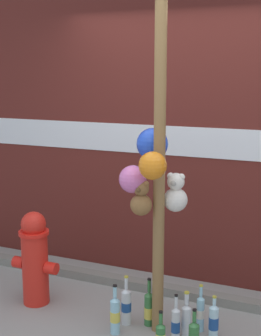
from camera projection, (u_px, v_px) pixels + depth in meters
name	position (u px, v px, depth m)	size (l,w,h in m)	color
building_wall	(200.00, 110.00, 4.41)	(10.00, 0.21, 3.21)	#561E19
curb_strip	(180.00, 292.00, 4.29)	(8.00, 0.12, 0.08)	slate
memorial_post	(155.00, 135.00, 3.47)	(0.51, 0.57, 2.84)	olive
fire_hydrant	(35.00, 257.00, 4.11)	(0.42, 0.26, 0.81)	red
bottle_0	(194.00, 336.00, 3.44)	(0.08, 0.08, 0.33)	#337038
bottle_1	(214.00, 321.00, 3.61)	(0.07, 0.07, 0.33)	#B2DBEA
bottle_2	(149.00, 309.00, 3.80)	(0.08, 0.08, 0.39)	#337038
bottle_3	(115.00, 314.00, 3.67)	(0.08, 0.08, 0.39)	#93CCE0
bottle_4	(186.00, 318.00, 3.65)	(0.07, 0.07, 0.35)	silver
bottle_5	(126.00, 305.00, 3.81)	(0.08, 0.08, 0.40)	silver
bottle_7	(200.00, 312.00, 3.71)	(0.06, 0.06, 0.38)	#93CCE0
bottle_8	(176.00, 323.00, 3.61)	(0.07, 0.07, 0.35)	silver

